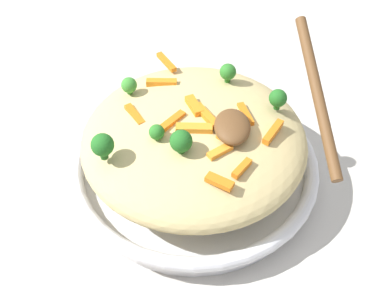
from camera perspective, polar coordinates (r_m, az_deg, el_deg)
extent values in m
plane|color=beige|center=(0.66, 0.00, -3.89)|extent=(2.40, 2.40, 0.00)
cylinder|color=silver|center=(0.66, 0.00, -3.27)|extent=(0.28, 0.28, 0.02)
torus|color=silver|center=(0.64, 0.00, -2.11)|extent=(0.30, 0.30, 0.02)
torus|color=black|center=(0.64, 0.00, -1.89)|extent=(0.30, 0.30, 0.00)
ellipsoid|color=#D1BA7A|center=(0.61, 0.00, 0.49)|extent=(0.27, 0.27, 0.07)
cube|color=orange|center=(0.58, -2.62, 2.30)|extent=(0.04, 0.03, 0.01)
cube|color=orange|center=(0.65, -3.55, 6.72)|extent=(0.01, 0.04, 0.01)
cube|color=orange|center=(0.58, 1.35, 2.92)|extent=(0.04, 0.03, 0.01)
cube|color=orange|center=(0.57, 0.05, 1.71)|extent=(0.01, 0.04, 0.01)
cube|color=orange|center=(0.60, -6.49, 3.18)|extent=(0.04, 0.03, 0.01)
cube|color=orange|center=(0.54, 5.22, -2.64)|extent=(0.03, 0.02, 0.01)
cube|color=orange|center=(0.55, 2.81, -0.81)|extent=(0.02, 0.03, 0.01)
cube|color=orange|center=(0.58, 8.61, 1.31)|extent=(0.04, 0.03, 0.01)
cube|color=orange|center=(0.60, 5.63, 3.24)|extent=(0.04, 0.02, 0.01)
cube|color=orange|center=(0.58, 3.87, 1.73)|extent=(0.04, 0.03, 0.01)
cube|color=orange|center=(0.53, 2.76, -4.12)|extent=(0.02, 0.03, 0.01)
cube|color=orange|center=(0.68, -3.01, 8.93)|extent=(0.04, 0.03, 0.01)
cube|color=orange|center=(0.60, -0.40, 4.21)|extent=(0.03, 0.02, 0.01)
cylinder|color=#377928|center=(0.64, -7.02, 5.74)|extent=(0.01, 0.01, 0.01)
sphere|color=#3D8E33|center=(0.63, -7.10, 6.40)|extent=(0.02, 0.02, 0.02)
cylinder|color=#205B1C|center=(0.56, -9.81, -1.09)|extent=(0.01, 0.01, 0.01)
sphere|color=#236B23|center=(0.55, -9.99, -0.09)|extent=(0.02, 0.02, 0.02)
cylinder|color=#205B1C|center=(0.62, 9.03, 4.16)|extent=(0.01, 0.01, 0.01)
sphere|color=#236B23|center=(0.61, 9.15, 4.97)|extent=(0.02, 0.02, 0.02)
cylinder|color=#205B1C|center=(0.55, -1.42, -0.58)|extent=(0.01, 0.01, 0.01)
sphere|color=#236B23|center=(0.54, -1.45, 0.33)|extent=(0.02, 0.02, 0.02)
cylinder|color=#296820|center=(0.57, -4.07, 0.67)|extent=(0.01, 0.01, 0.01)
sphere|color=#2D7A28|center=(0.56, -4.11, 1.31)|extent=(0.02, 0.02, 0.02)
cylinder|color=#296820|center=(0.65, 3.68, 7.09)|extent=(0.01, 0.01, 0.01)
sphere|color=#2D7A28|center=(0.64, 3.73, 7.87)|extent=(0.02, 0.02, 0.02)
ellipsoid|color=brown|center=(0.57, 4.18, 1.91)|extent=(0.06, 0.04, 0.02)
cylinder|color=brown|center=(0.57, 13.32, 5.27)|extent=(0.18, 0.03, 0.08)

